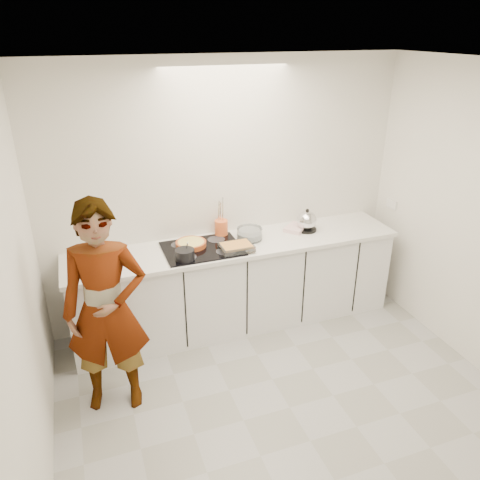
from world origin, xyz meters
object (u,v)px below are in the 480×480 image
object	(u,v)px
hob	(202,249)
kettle	(307,221)
mixing_bowl	(250,234)
saucepan	(185,254)
utensil_crock	(221,228)
tart_dish	(191,244)
cook	(106,310)
baking_dish	(236,247)

from	to	relation	value
hob	kettle	xyz separation A→B (m)	(1.12, 0.07, 0.09)
hob	mixing_bowl	xyz separation A→B (m)	(0.50, 0.06, 0.05)
mixing_bowl	kettle	world-z (taller)	kettle
saucepan	utensil_crock	size ratio (longest dim) A/B	1.06
tart_dish	kettle	xyz separation A→B (m)	(1.21, -0.00, 0.06)
mixing_bowl	utensil_crock	size ratio (longest dim) A/B	1.73
hob	utensil_crock	bearing A→B (deg)	42.29
hob	kettle	world-z (taller)	kettle
tart_dish	cook	world-z (taller)	cook
tart_dish	baking_dish	bearing A→B (deg)	-31.39
baking_dish	tart_dish	bearing A→B (deg)	148.61
hob	cook	bearing A→B (deg)	-143.78
utensil_crock	hob	bearing A→B (deg)	-137.71
utensil_crock	cook	world-z (taller)	cook
baking_dish	mixing_bowl	size ratio (longest dim) A/B	1.08
hob	cook	xyz separation A→B (m)	(-0.94, -0.69, -0.05)
saucepan	kettle	xyz separation A→B (m)	(1.33, 0.24, 0.04)
hob	saucepan	world-z (taller)	saucepan
tart_dish	utensil_crock	bearing A→B (deg)	25.20
kettle	utensil_crock	bearing A→B (deg)	168.67
mixing_bowl	tart_dish	bearing A→B (deg)	178.91
saucepan	kettle	bearing A→B (deg)	10.37
mixing_bowl	utensil_crock	xyz separation A→B (m)	(-0.23, 0.18, 0.03)
mixing_bowl	cook	size ratio (longest dim) A/B	0.16
kettle	mixing_bowl	bearing A→B (deg)	-179.43
hob	kettle	size ratio (longest dim) A/B	3.05
baking_dish	utensil_crock	bearing A→B (deg)	92.75
baking_dish	utensil_crock	size ratio (longest dim) A/B	1.88
cook	kettle	bearing A→B (deg)	31.75
hob	tart_dish	bearing A→B (deg)	139.16
hob	baking_dish	distance (m)	0.33
kettle	cook	world-z (taller)	cook
tart_dish	baking_dish	world-z (taller)	baking_dish
hob	mixing_bowl	distance (m)	0.50
cook	baking_dish	bearing A→B (deg)	35.20
baking_dish	kettle	xyz separation A→B (m)	(0.84, 0.22, 0.05)
utensil_crock	kettle	bearing A→B (deg)	-11.33
kettle	utensil_crock	size ratio (longest dim) A/B	1.45
baking_dish	mixing_bowl	distance (m)	0.30
hob	cook	world-z (taller)	cook
utensil_crock	mixing_bowl	bearing A→B (deg)	-37.36
hob	baking_dish	bearing A→B (deg)	-28.02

